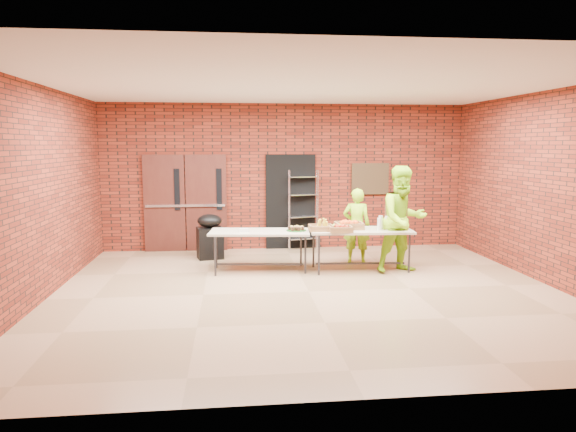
% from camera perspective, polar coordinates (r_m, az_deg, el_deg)
% --- Properties ---
extents(room, '(8.08, 7.08, 3.28)m').
position_cam_1_polar(room, '(7.93, 2.37, 2.79)').
color(room, '#8B6D4B').
rests_on(room, ground).
extents(double_doors, '(1.78, 0.12, 2.10)m').
position_cam_1_polar(double_doors, '(11.36, -11.29, 1.43)').
color(double_doors, '#421B13').
rests_on(double_doors, room).
extents(dark_doorway, '(1.10, 0.06, 2.10)m').
position_cam_1_polar(dark_doorway, '(11.41, 0.28, 1.59)').
color(dark_doorway, black).
rests_on(dark_doorway, room).
extents(bronze_plaque, '(0.85, 0.04, 0.70)m').
position_cam_1_polar(bronze_plaque, '(11.69, 9.11, 4.11)').
color(bronze_plaque, '#3A2B17').
rests_on(bronze_plaque, room).
extents(wire_rack, '(0.68, 0.35, 1.76)m').
position_cam_1_polar(wire_rack, '(11.32, 1.70, 0.67)').
color(wire_rack, silver).
rests_on(wire_rack, room).
extents(table_left, '(1.88, 0.95, 0.74)m').
position_cam_1_polar(table_left, '(9.41, -3.17, -2.04)').
color(table_left, tan).
rests_on(table_left, room).
extents(table_right, '(1.91, 0.90, 0.77)m').
position_cam_1_polar(table_right, '(9.54, 8.07, -1.85)').
color(table_right, tan).
rests_on(table_right, room).
extents(basket_bananas, '(0.42, 0.33, 0.13)m').
position_cam_1_polar(basket_bananas, '(9.30, 3.68, -1.28)').
color(basket_bananas, olive).
rests_on(basket_bananas, table_right).
extents(basket_oranges, '(0.50, 0.39, 0.15)m').
position_cam_1_polar(basket_oranges, '(9.54, 6.79, -1.03)').
color(basket_oranges, olive).
rests_on(basket_oranges, table_right).
extents(basket_apples, '(0.41, 0.32, 0.13)m').
position_cam_1_polar(basket_apples, '(9.22, 5.84, -1.40)').
color(basket_apples, olive).
rests_on(basket_apples, table_right).
extents(muffin_tray, '(0.36, 0.36, 0.09)m').
position_cam_1_polar(muffin_tray, '(9.40, 0.93, -1.39)').
color(muffin_tray, '#165318').
rests_on(muffin_tray, table_left).
extents(napkin_box, '(0.17, 0.11, 0.06)m').
position_cam_1_polar(napkin_box, '(9.33, -4.90, -1.58)').
color(napkin_box, silver).
rests_on(napkin_box, table_left).
extents(coffee_dispenser, '(0.34, 0.30, 0.44)m').
position_cam_1_polar(coffee_dispenser, '(9.75, 11.90, -0.03)').
color(coffee_dispenser, brown).
rests_on(coffee_dispenser, table_right).
extents(cup_stack_front, '(0.08, 0.08, 0.23)m').
position_cam_1_polar(cup_stack_front, '(9.43, 10.11, -0.91)').
color(cup_stack_front, silver).
rests_on(cup_stack_front, table_right).
extents(cup_stack_mid, '(0.09, 0.09, 0.26)m').
position_cam_1_polar(cup_stack_mid, '(9.51, 10.95, -0.77)').
color(cup_stack_mid, silver).
rests_on(cup_stack_mid, table_right).
extents(cup_stack_back, '(0.08, 0.08, 0.25)m').
position_cam_1_polar(cup_stack_back, '(9.60, 10.27, -0.70)').
color(cup_stack_back, silver).
rests_on(cup_stack_back, table_right).
extents(covered_grill, '(0.58, 0.52, 0.91)m').
position_cam_1_polar(covered_grill, '(10.58, -8.67, -2.25)').
color(covered_grill, black).
rests_on(covered_grill, room).
extents(volunteer_woman, '(0.61, 0.49, 1.47)m').
position_cam_1_polar(volunteer_woman, '(10.16, 7.62, -1.06)').
color(volunteer_woman, '#95D717').
rests_on(volunteer_woman, room).
extents(volunteer_man, '(1.08, 0.93, 1.94)m').
position_cam_1_polar(volunteer_man, '(9.50, 12.65, -0.38)').
color(volunteer_man, '#95D717').
rests_on(volunteer_man, room).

